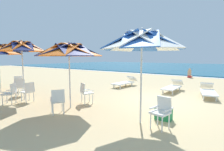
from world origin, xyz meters
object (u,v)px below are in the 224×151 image
object	(u,v)px
plastic_chair_1	(86,92)
plastic_chair_6	(18,83)
beach_umbrella_2	(22,47)
plastic_chair_5	(11,92)
sun_lounger_0	(208,91)
beach_umbrella_1	(69,50)
sun_lounger_1	(173,87)
plastic_chair_4	(28,91)
beachgoer_seated	(190,74)
plastic_chair_2	(58,100)
plastic_chair_3	(21,86)
plastic_chair_0	(161,110)
beach_umbrella_0	(142,41)
sun_lounger_2	(125,82)
cooler_box	(164,113)

from	to	relation	value
plastic_chair_1	plastic_chair_6	world-z (taller)	same
beach_umbrella_2	plastic_chair_5	size ratio (longest dim) A/B	3.16
plastic_chair_6	plastic_chair_5	bearing A→B (deg)	-31.22
plastic_chair_5	sun_lounger_0	world-z (taller)	plastic_chair_5
beach_umbrella_1	sun_lounger_1	distance (m)	6.23
plastic_chair_4	beachgoer_seated	bearing A→B (deg)	74.45
sun_lounger_0	sun_lounger_1	bearing A→B (deg)	170.97
plastic_chair_2	sun_lounger_0	size ratio (longest dim) A/B	0.39
beach_umbrella_2	sun_lounger_1	size ratio (longest dim) A/B	1.27
sun_lounger_1	beachgoer_seated	world-z (taller)	beachgoer_seated
plastic_chair_1	plastic_chair_6	size ratio (longest dim) A/B	1.00
beach_umbrella_2	sun_lounger_0	world-z (taller)	beach_umbrella_2
plastic_chair_4	beach_umbrella_2	bearing A→B (deg)	168.78
plastic_chair_3	plastic_chair_0	bearing A→B (deg)	2.53
beach_umbrella_2	plastic_chair_6	bearing A→B (deg)	159.96
beach_umbrella_2	plastic_chair_3	size ratio (longest dim) A/B	3.16
beach_umbrella_0	plastic_chair_4	bearing A→B (deg)	-172.37
beach_umbrella_1	plastic_chair_2	distance (m)	1.85
plastic_chair_6	sun_lounger_2	bearing A→B (deg)	50.34
plastic_chair_1	sun_lounger_2	xyz separation A→B (m)	(-0.82, 4.54, -0.22)
sun_lounger_1	plastic_chair_4	bearing A→B (deg)	-126.80
beach_umbrella_2	beachgoer_seated	world-z (taller)	beach_umbrella_2
sun_lounger_1	sun_lounger_0	bearing A→B (deg)	-9.03
beach_umbrella_0	sun_lounger_2	world-z (taller)	beach_umbrella_0
plastic_chair_0	plastic_chair_3	xyz separation A→B (m)	(-7.04, -0.31, 0.00)
beach_umbrella_0	plastic_chair_3	distance (m)	6.70
sun_lounger_1	cooler_box	size ratio (longest dim) A/B	4.32
sun_lounger_0	beach_umbrella_0	bearing A→B (deg)	-103.61
sun_lounger_0	sun_lounger_2	xyz separation A→B (m)	(-4.88, 0.17, 0.00)
beach_umbrella_0	beachgoer_seated	world-z (taller)	beach_umbrella_0
plastic_chair_3	beach_umbrella_0	bearing A→B (deg)	2.61
plastic_chair_0	plastic_chair_4	xyz separation A→B (m)	(-5.64, -0.69, 0.00)
plastic_chair_0	sun_lounger_1	xyz separation A→B (m)	(-1.19, 5.26, -0.22)
beachgoer_seated	plastic_chair_1	bearing A→B (deg)	-97.52
sun_lounger_2	sun_lounger_1	bearing A→B (deg)	2.15
plastic_chair_1	sun_lounger_0	size ratio (longest dim) A/B	0.39
plastic_chair_2	sun_lounger_1	size ratio (longest dim) A/B	0.40
beach_umbrella_0	sun_lounger_1	distance (m)	5.71
sun_lounger_2	plastic_chair_1	bearing A→B (deg)	-79.75
cooler_box	plastic_chair_0	bearing A→B (deg)	-76.74
plastic_chair_4	sun_lounger_2	distance (m)	6.00
plastic_chair_3	cooler_box	bearing A→B (deg)	7.94
plastic_chair_0	plastic_chair_2	world-z (taller)	same
beach_umbrella_1	sun_lounger_0	distance (m)	6.87
plastic_chair_4	beachgoer_seated	distance (m)	14.25
plastic_chair_6	plastic_chair_4	bearing A→B (deg)	-18.24
plastic_chair_3	sun_lounger_0	bearing A→B (deg)	34.73
plastic_chair_4	beachgoer_seated	world-z (taller)	beachgoer_seated
beach_umbrella_2	sun_lounger_2	distance (m)	6.40
beach_umbrella_2	sun_lounger_2	bearing A→B (deg)	71.32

